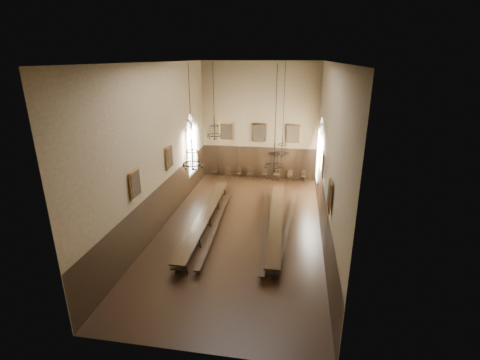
% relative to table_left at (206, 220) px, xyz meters
% --- Properties ---
extents(floor, '(9.00, 18.00, 0.02)m').
position_rel_table_left_xyz_m(floor, '(2.02, 0.11, -0.42)').
color(floor, black).
rests_on(floor, ground).
extents(ceiling, '(9.00, 18.00, 0.02)m').
position_rel_table_left_xyz_m(ceiling, '(2.02, 0.11, 8.60)').
color(ceiling, black).
rests_on(ceiling, ground).
extents(wall_back, '(9.00, 0.02, 9.00)m').
position_rel_table_left_xyz_m(wall_back, '(2.02, 9.12, 4.09)').
color(wall_back, olive).
rests_on(wall_back, ground).
extents(wall_front, '(9.00, 0.02, 9.00)m').
position_rel_table_left_xyz_m(wall_front, '(2.02, -8.90, 4.09)').
color(wall_front, olive).
rests_on(wall_front, ground).
extents(wall_left, '(0.02, 18.00, 9.00)m').
position_rel_table_left_xyz_m(wall_left, '(-2.49, 0.11, 4.09)').
color(wall_left, olive).
rests_on(wall_left, ground).
extents(wall_right, '(0.02, 18.00, 9.00)m').
position_rel_table_left_xyz_m(wall_right, '(6.53, 0.11, 4.09)').
color(wall_right, olive).
rests_on(wall_right, ground).
extents(wainscot_panelling, '(9.00, 18.00, 2.50)m').
position_rel_table_left_xyz_m(wainscot_panelling, '(2.02, 0.11, 0.84)').
color(wainscot_panelling, black).
rests_on(wainscot_panelling, floor).
extents(table_left, '(0.98, 10.56, 0.82)m').
position_rel_table_left_xyz_m(table_left, '(0.00, 0.00, 0.00)').
color(table_left, black).
rests_on(table_left, floor).
extents(table_right, '(1.02, 10.30, 0.80)m').
position_rel_table_left_xyz_m(table_right, '(4.00, 0.25, -0.01)').
color(table_right, black).
rests_on(table_right, floor).
extents(bench_left_outer, '(0.89, 10.17, 0.46)m').
position_rel_table_left_xyz_m(bench_left_outer, '(-0.43, -0.02, -0.12)').
color(bench_left_outer, black).
rests_on(bench_left_outer, floor).
extents(bench_left_inner, '(0.75, 10.21, 0.46)m').
position_rel_table_left_xyz_m(bench_left_inner, '(0.66, 0.06, -0.12)').
color(bench_left_inner, black).
rests_on(bench_left_inner, floor).
extents(bench_right_inner, '(0.87, 9.63, 0.43)m').
position_rel_table_left_xyz_m(bench_right_inner, '(3.43, -0.16, -0.14)').
color(bench_right_inner, black).
rests_on(bench_right_inner, floor).
extents(bench_right_outer, '(0.89, 9.61, 0.43)m').
position_rel_table_left_xyz_m(bench_right_outer, '(4.66, 0.06, -0.14)').
color(bench_right_outer, black).
rests_on(bench_right_outer, floor).
extents(chair_0, '(0.51, 0.51, 0.95)m').
position_rel_table_left_xyz_m(chair_0, '(-1.52, 8.59, -0.13)').
color(chair_0, black).
rests_on(chair_0, floor).
extents(chair_1, '(0.45, 0.45, 0.92)m').
position_rel_table_left_xyz_m(chair_1, '(-0.44, 8.62, -0.13)').
color(chair_1, black).
rests_on(chair_1, floor).
extents(chair_2, '(0.48, 0.48, 0.86)m').
position_rel_table_left_xyz_m(chair_2, '(0.42, 8.71, -0.15)').
color(chair_2, black).
rests_on(chair_2, floor).
extents(chair_3, '(0.45, 0.45, 0.93)m').
position_rel_table_left_xyz_m(chair_3, '(1.40, 8.62, -0.13)').
color(chair_3, black).
rests_on(chair_3, floor).
extents(chair_4, '(0.42, 0.42, 0.94)m').
position_rel_table_left_xyz_m(chair_4, '(2.51, 8.66, -0.13)').
color(chair_4, black).
rests_on(chair_4, floor).
extents(chair_5, '(0.56, 0.56, 1.04)m').
position_rel_table_left_xyz_m(chair_5, '(3.48, 8.60, -0.10)').
color(chair_5, black).
rests_on(chair_5, floor).
extents(chair_6, '(0.49, 0.49, 0.90)m').
position_rel_table_left_xyz_m(chair_6, '(4.59, 8.59, -0.14)').
color(chair_6, black).
rests_on(chair_6, floor).
extents(chair_7, '(0.47, 0.47, 0.90)m').
position_rel_table_left_xyz_m(chair_7, '(5.56, 8.66, -0.14)').
color(chair_7, black).
rests_on(chair_7, floor).
extents(chandelier_back_left, '(0.87, 0.87, 4.25)m').
position_rel_table_left_xyz_m(chandelier_back_left, '(0.12, 2.14, 4.77)').
color(chandelier_back_left, black).
rests_on(chandelier_back_left, ceiling).
extents(chandelier_back_right, '(0.84, 0.84, 5.35)m').
position_rel_table_left_xyz_m(chandelier_back_right, '(4.07, 2.77, 3.75)').
color(chandelier_back_right, black).
rests_on(chandelier_back_right, ceiling).
extents(chandelier_front_left, '(0.94, 0.94, 4.62)m').
position_rel_table_left_xyz_m(chandelier_front_left, '(0.18, -2.55, 4.42)').
color(chandelier_front_left, black).
rests_on(chandelier_front_left, ceiling).
extents(chandelier_front_right, '(0.84, 0.84, 4.56)m').
position_rel_table_left_xyz_m(chandelier_front_right, '(3.94, -2.39, 4.48)').
color(chandelier_front_right, black).
rests_on(chandelier_front_right, ceiling).
extents(portrait_back_0, '(1.10, 0.12, 1.40)m').
position_rel_table_left_xyz_m(portrait_back_0, '(-0.58, 8.99, 3.29)').
color(portrait_back_0, '#AB6E29').
rests_on(portrait_back_0, wall_back).
extents(portrait_back_1, '(1.10, 0.12, 1.40)m').
position_rel_table_left_xyz_m(portrait_back_1, '(2.02, 8.99, 3.29)').
color(portrait_back_1, '#AB6E29').
rests_on(portrait_back_1, wall_back).
extents(portrait_back_2, '(1.10, 0.12, 1.40)m').
position_rel_table_left_xyz_m(portrait_back_2, '(4.62, 8.99, 3.29)').
color(portrait_back_2, '#AB6E29').
rests_on(portrait_back_2, wall_back).
extents(portrait_left_0, '(0.12, 1.00, 1.30)m').
position_rel_table_left_xyz_m(portrait_left_0, '(-2.36, 1.11, 3.29)').
color(portrait_left_0, '#AB6E29').
rests_on(portrait_left_0, wall_left).
extents(portrait_left_1, '(0.12, 1.00, 1.30)m').
position_rel_table_left_xyz_m(portrait_left_1, '(-2.36, -3.39, 3.29)').
color(portrait_left_1, '#AB6E29').
rests_on(portrait_left_1, wall_left).
extents(portrait_right_0, '(0.12, 1.00, 1.30)m').
position_rel_table_left_xyz_m(portrait_right_0, '(6.40, 1.11, 3.29)').
color(portrait_right_0, '#AB6E29').
rests_on(portrait_right_0, wall_right).
extents(portrait_right_1, '(0.12, 1.00, 1.30)m').
position_rel_table_left_xyz_m(portrait_right_1, '(6.40, -3.39, 3.29)').
color(portrait_right_1, '#AB6E29').
rests_on(portrait_right_1, wall_right).
extents(window_right, '(0.20, 2.20, 4.60)m').
position_rel_table_left_xyz_m(window_right, '(6.45, 5.61, 2.99)').
color(window_right, white).
rests_on(window_right, wall_right).
extents(window_left, '(0.20, 2.20, 4.60)m').
position_rel_table_left_xyz_m(window_left, '(-2.41, 5.61, 2.99)').
color(window_left, white).
rests_on(window_left, wall_left).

